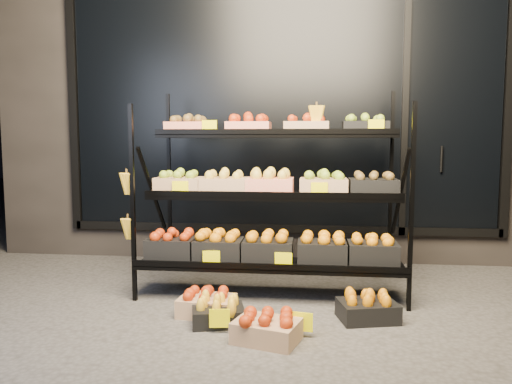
# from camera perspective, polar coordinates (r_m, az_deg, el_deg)

# --- Properties ---
(ground) EXTENTS (24.00, 24.00, 0.00)m
(ground) POSITION_cam_1_polar(r_m,az_deg,el_deg) (3.65, 1.06, -13.72)
(ground) COLOR #514F4C
(ground) RESTS_ON ground
(building) EXTENTS (6.00, 2.08, 3.50)m
(building) POSITION_cam_1_polar(r_m,az_deg,el_deg) (6.04, 3.48, 10.83)
(building) COLOR #2D2826
(building) RESTS_ON ground
(display_rack) EXTENTS (2.18, 1.02, 1.66)m
(display_rack) POSITION_cam_1_polar(r_m,az_deg,el_deg) (4.06, 1.73, -0.32)
(display_rack) COLOR black
(display_rack) RESTS_ON ground
(tag_floor_a) EXTENTS (0.13, 0.01, 0.12)m
(tag_floor_a) POSITION_cam_1_polar(r_m,az_deg,el_deg) (3.29, -4.19, -14.86)
(tag_floor_a) COLOR #F1E700
(tag_floor_a) RESTS_ON ground
(tag_floor_b) EXTENTS (0.13, 0.01, 0.12)m
(tag_floor_b) POSITION_cam_1_polar(r_m,az_deg,el_deg) (3.24, 5.33, -15.21)
(tag_floor_b) COLOR #F1E700
(tag_floor_b) RESTS_ON ground
(floor_crate_left) EXTENTS (0.40, 0.32, 0.19)m
(floor_crate_left) POSITION_cam_1_polar(r_m,az_deg,el_deg) (3.61, -5.64, -12.45)
(floor_crate_left) COLOR tan
(floor_crate_left) RESTS_ON ground
(floor_crate_midleft) EXTENTS (0.39, 0.33, 0.18)m
(floor_crate_midleft) POSITION_cam_1_polar(r_m,az_deg,el_deg) (3.44, -4.36, -13.50)
(floor_crate_midleft) COLOR black
(floor_crate_midleft) RESTS_ON ground
(floor_crate_midright) EXTENTS (0.45, 0.38, 0.20)m
(floor_crate_midright) POSITION_cam_1_polar(r_m,az_deg,el_deg) (3.16, 1.23, -15.16)
(floor_crate_midright) COLOR tan
(floor_crate_midright) RESTS_ON ground
(floor_crate_right) EXTENTS (0.44, 0.36, 0.20)m
(floor_crate_right) POSITION_cam_1_polar(r_m,az_deg,el_deg) (3.58, 12.64, -12.73)
(floor_crate_right) COLOR black
(floor_crate_right) RESTS_ON ground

